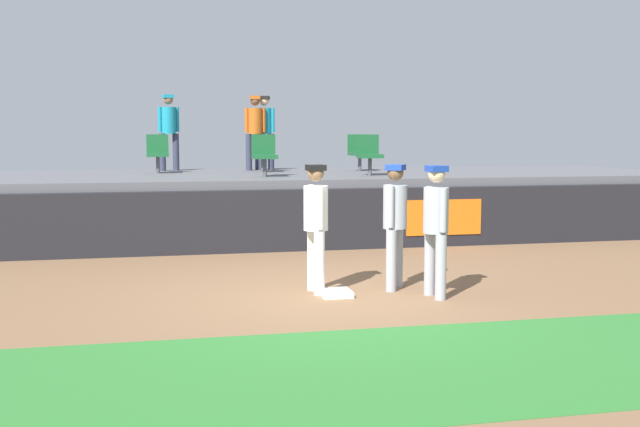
% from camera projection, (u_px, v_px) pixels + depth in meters
% --- Properties ---
extents(ground_plane, '(60.00, 60.00, 0.00)m').
position_uv_depth(ground_plane, '(329.00, 297.00, 9.92)').
color(ground_plane, brown).
extents(grass_foreground_strip, '(18.00, 2.80, 0.01)m').
position_uv_depth(grass_foreground_strip, '(403.00, 367.00, 6.92)').
color(grass_foreground_strip, '#2D722D').
rests_on(grass_foreground_strip, ground_plane).
extents(first_base, '(0.40, 0.40, 0.08)m').
position_uv_depth(first_base, '(336.00, 293.00, 9.95)').
color(first_base, white).
rests_on(first_base, ground_plane).
extents(player_fielder_home, '(0.36, 0.56, 1.74)m').
position_uv_depth(player_fielder_home, '(316.00, 219.00, 10.09)').
color(player_fielder_home, white).
rests_on(player_fielder_home, ground_plane).
extents(player_runner_visitor, '(0.37, 0.48, 1.74)m').
position_uv_depth(player_runner_visitor, '(436.00, 222.00, 9.78)').
color(player_runner_visitor, '#9EA3AD').
rests_on(player_runner_visitor, ground_plane).
extents(player_coach_visitor, '(0.46, 0.46, 1.73)m').
position_uv_depth(player_coach_visitor, '(395.00, 217.00, 10.30)').
color(player_coach_visitor, '#9EA3AD').
rests_on(player_coach_visitor, ground_plane).
extents(field_wall, '(18.00, 0.26, 1.13)m').
position_uv_depth(field_wall, '(282.00, 221.00, 13.69)').
color(field_wall, black).
rests_on(field_wall, ground_plane).
extents(bleacher_platform, '(18.00, 4.80, 1.29)m').
position_uv_depth(bleacher_platform, '(262.00, 203.00, 16.18)').
color(bleacher_platform, '#59595E').
rests_on(bleacher_platform, ground_plane).
extents(seat_back_center, '(0.45, 0.44, 0.84)m').
position_uv_depth(seat_back_center, '(262.00, 151.00, 16.73)').
color(seat_back_center, '#4C4C51').
rests_on(seat_back_center, bleacher_platform).
extents(seat_back_right, '(0.47, 0.44, 0.84)m').
position_uv_depth(seat_back_right, '(359.00, 150.00, 17.20)').
color(seat_back_right, '#4C4C51').
rests_on(seat_back_right, bleacher_platform).
extents(seat_front_center, '(0.48, 0.44, 0.84)m').
position_uv_depth(seat_front_center, '(264.00, 153.00, 14.94)').
color(seat_front_center, '#4C4C51').
rests_on(seat_front_center, bleacher_platform).
extents(seat_back_left, '(0.47, 0.44, 0.84)m').
position_uv_depth(seat_back_left, '(158.00, 151.00, 16.25)').
color(seat_back_left, '#4C4C51').
rests_on(seat_back_left, bleacher_platform).
extents(seat_front_right, '(0.47, 0.44, 0.84)m').
position_uv_depth(seat_front_right, '(369.00, 152.00, 15.40)').
color(seat_front_right, '#4C4C51').
rests_on(seat_front_right, bleacher_platform).
extents(spectator_hooded, '(0.48, 0.39, 1.74)m').
position_uv_depth(spectator_hooded, '(169.00, 127.00, 17.22)').
color(spectator_hooded, '#33384C').
rests_on(spectator_hooded, bleacher_platform).
extents(spectator_capped, '(0.47, 0.41, 1.73)m').
position_uv_depth(spectator_capped, '(264.00, 127.00, 17.63)').
color(spectator_capped, '#33384C').
rests_on(spectator_capped, bleacher_platform).
extents(spectator_casual, '(0.48, 0.35, 1.72)m').
position_uv_depth(spectator_casual, '(255.00, 127.00, 17.39)').
color(spectator_casual, '#33384C').
rests_on(spectator_casual, bleacher_platform).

